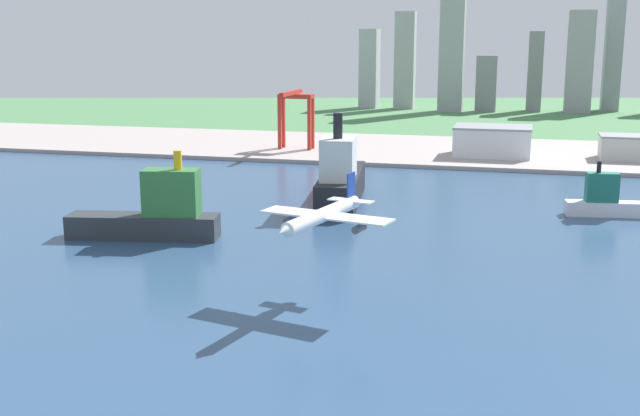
{
  "coord_description": "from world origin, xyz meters",
  "views": [
    {
      "loc": [
        26.98,
        -24.7,
        72.9
      ],
      "look_at": [
        -19.81,
        152.85,
        33.31
      ],
      "focal_mm": 43.98,
      "sensor_mm": 36.0,
      "label": 1
    }
  ],
  "objects_px": {
    "port_crane_red": "(295,107)",
    "ferry_boat": "(607,200)",
    "cargo_ship": "(341,179)",
    "warehouse_main": "(492,141)",
    "airplane_landing": "(323,215)",
    "container_barge": "(154,213)"
  },
  "relations": [
    {
      "from": "container_barge",
      "to": "warehouse_main",
      "type": "bearing_deg",
      "value": 64.19
    },
    {
      "from": "container_barge",
      "to": "cargo_ship",
      "type": "relative_size",
      "value": 0.76
    },
    {
      "from": "container_barge",
      "to": "warehouse_main",
      "type": "distance_m",
      "value": 259.01
    },
    {
      "from": "ferry_boat",
      "to": "warehouse_main",
      "type": "bearing_deg",
      "value": 109.75
    },
    {
      "from": "ferry_boat",
      "to": "container_barge",
      "type": "bearing_deg",
      "value": -153.6
    },
    {
      "from": "ferry_boat",
      "to": "warehouse_main",
      "type": "xyz_separation_m",
      "value": [
        -53.99,
        150.35,
        4.93
      ]
    },
    {
      "from": "container_barge",
      "to": "cargo_ship",
      "type": "xyz_separation_m",
      "value": [
        53.11,
        77.8,
        2.08
      ]
    },
    {
      "from": "port_crane_red",
      "to": "ferry_boat",
      "type": "bearing_deg",
      "value": -39.32
    },
    {
      "from": "cargo_ship",
      "to": "warehouse_main",
      "type": "distance_m",
      "value": 166.43
    },
    {
      "from": "port_crane_red",
      "to": "warehouse_main",
      "type": "relative_size",
      "value": 0.91
    },
    {
      "from": "airplane_landing",
      "to": "warehouse_main",
      "type": "bearing_deg",
      "value": 83.41
    },
    {
      "from": "airplane_landing",
      "to": "port_crane_red",
      "type": "height_order",
      "value": "port_crane_red"
    },
    {
      "from": "airplane_landing",
      "to": "ferry_boat",
      "type": "xyz_separation_m",
      "value": [
        87.35,
        138.26,
        -18.68
      ]
    },
    {
      "from": "airplane_landing",
      "to": "port_crane_red",
      "type": "xyz_separation_m",
      "value": [
        -92.73,
        285.76,
        4.61
      ]
    },
    {
      "from": "container_barge",
      "to": "warehouse_main",
      "type": "relative_size",
      "value": 1.23
    },
    {
      "from": "warehouse_main",
      "to": "airplane_landing",
      "type": "bearing_deg",
      "value": -96.59
    },
    {
      "from": "ferry_boat",
      "to": "cargo_ship",
      "type": "distance_m",
      "value": 113.87
    },
    {
      "from": "airplane_landing",
      "to": "cargo_ship",
      "type": "bearing_deg",
      "value": 101.17
    },
    {
      "from": "ferry_boat",
      "to": "container_barge",
      "type": "xyz_separation_m",
      "value": [
        -166.77,
        -82.8,
        2.79
      ]
    },
    {
      "from": "ferry_boat",
      "to": "port_crane_red",
      "type": "height_order",
      "value": "port_crane_red"
    },
    {
      "from": "airplane_landing",
      "to": "warehouse_main",
      "type": "distance_m",
      "value": 290.87
    },
    {
      "from": "airplane_landing",
      "to": "container_barge",
      "type": "bearing_deg",
      "value": 145.07
    }
  ]
}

